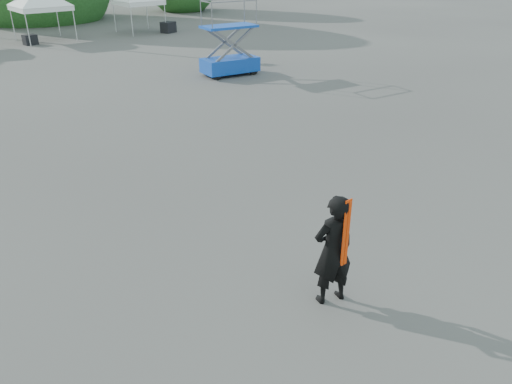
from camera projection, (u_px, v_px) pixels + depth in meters
ground at (246, 236)px, 10.75m from camera, size 120.00×120.00×0.00m
man at (333, 250)px, 8.36m from camera, size 0.85×0.68×2.04m
scissor_lift at (229, 38)px, 23.52m from camera, size 2.81×1.69×3.43m
crate_mid at (30, 40)px, 31.69m from camera, size 0.85×0.70×0.62m
crate_east at (168, 27)px, 36.20m from camera, size 1.15×1.01×0.75m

